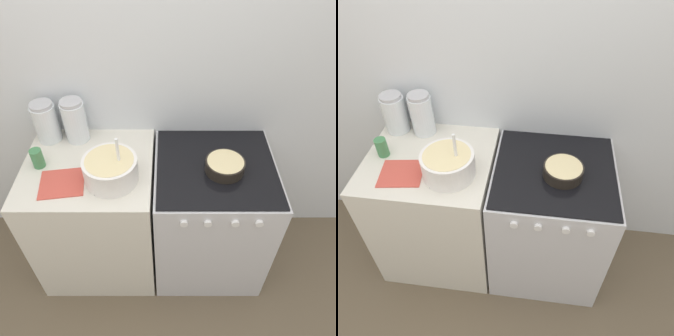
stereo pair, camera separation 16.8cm
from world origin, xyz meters
The scene contains 11 objects.
ground_plane centered at (0.00, 0.00, 0.00)m, with size 12.00×12.00×0.00m, color brown.
wall_back centered at (0.00, 0.69, 1.20)m, with size 4.45×0.05×2.40m.
countertop_cabinet centered at (-0.36, 0.33, 0.45)m, with size 0.73×0.66×0.90m.
stove centered at (0.36, 0.33, 0.45)m, with size 0.69×0.68×0.90m.
mixing_bowl centered at (-0.21, 0.22, 0.98)m, with size 0.28×0.28×0.28m.
baking_pan centered at (0.40, 0.29, 0.94)m, with size 0.21×0.21×0.07m.
storage_jar_left centered at (-0.63, 0.57, 1.01)m, with size 0.14×0.14×0.25m.
storage_jar_middle centered at (-0.45, 0.57, 1.02)m, with size 0.14×0.14×0.26m.
tin_can centered at (-0.62, 0.33, 0.96)m, with size 0.06×0.06×0.11m.
recipe_page centered at (-0.47, 0.19, 0.91)m, with size 0.26×0.24×0.01m.
measuring_spoon centered at (-0.20, 0.11, 0.92)m, with size 0.12×0.04×0.04m.
Camera 1 is at (0.09, -0.99, 2.16)m, focal length 35.00 mm.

